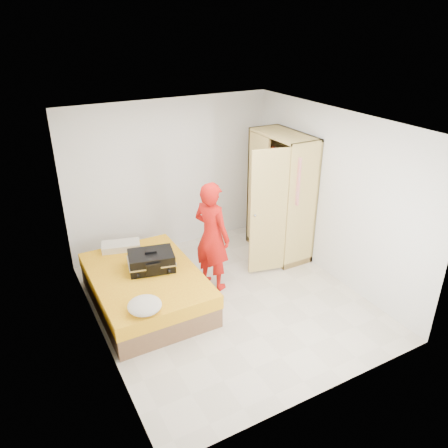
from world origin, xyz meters
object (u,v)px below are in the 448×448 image
bed (146,288)px  wardrobe (279,200)px  suitcase (151,261)px  round_cushion (145,305)px  person (212,236)px

bed → wardrobe: 2.63m
wardrobe → suitcase: bearing=-173.5°
wardrobe → round_cushion: (-2.79, -1.17, -0.42)m
bed → round_cushion: 0.94m
bed → wardrobe: (2.50, 0.34, 0.75)m
suitcase → person: bearing=6.1°
bed → round_cushion: bearing=-109.1°
bed → person: size_ratio=1.20×
wardrobe → person: 1.51m
round_cushion → bed: bearing=70.9°
person → suitcase: person is taller
person → round_cushion: bearing=97.4°
wardrobe → person: (-1.46, -0.38, -0.16)m
wardrobe → suitcase: size_ratio=2.87×
wardrobe → round_cushion: size_ratio=5.00×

